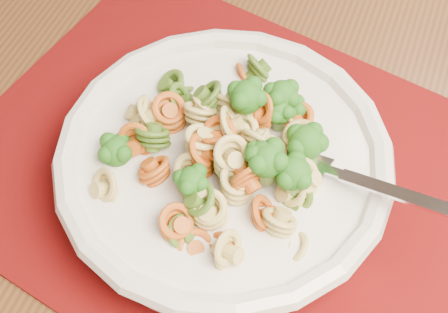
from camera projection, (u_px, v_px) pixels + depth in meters
The scene contains 5 objects.
dining_table at pixel (292, 176), 0.66m from camera, with size 1.59×1.19×0.75m.
placemat at pixel (230, 172), 0.54m from camera, with size 0.46×0.35×0.00m, color #4F0903.
pasta_bowl at pixel (224, 163), 0.51m from camera, with size 0.28×0.28×0.05m.
pasta_broccoli_heap at pixel (224, 152), 0.50m from camera, with size 0.23×0.23×0.06m, color tan, non-canonical shape.
fork at pixel (314, 165), 0.49m from camera, with size 0.19×0.02×0.01m, color silver, non-canonical shape.
Camera 1 is at (-0.36, -0.45, 1.21)m, focal length 50.00 mm.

